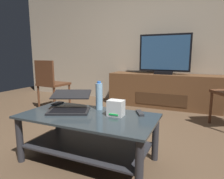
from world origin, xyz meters
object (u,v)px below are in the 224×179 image
at_px(router_box, 116,108).
at_px(coffee_table, 88,130).
at_px(media_cabinet, 163,90).
at_px(cell_phone, 58,103).
at_px(side_chair, 50,82).
at_px(laptop, 70,104).
at_px(television, 164,55).
at_px(tv_remote, 140,113).
at_px(water_bottle_near, 99,96).

bearing_deg(router_box, coffee_table, -160.85).
distance_m(media_cabinet, cell_phone, 2.19).
height_order(side_chair, cell_phone, side_chair).
height_order(laptop, router_box, laptop).
distance_m(television, tv_remote, 2.09).
bearing_deg(side_chair, tv_remote, -28.34).
xyz_separation_m(media_cabinet, side_chair, (-1.78, -1.01, 0.19)).
relative_size(media_cabinet, router_box, 14.30).
xyz_separation_m(side_chair, laptop, (1.27, -1.18, 0.00)).
bearing_deg(router_box, cell_phone, 169.41).
bearing_deg(coffee_table, side_chair, 140.20).
bearing_deg(media_cabinet, cell_phone, -111.25).
xyz_separation_m(coffee_table, television, (0.28, 2.23, 0.66)).
bearing_deg(media_cabinet, television, -90.00).
height_order(coffee_table, cell_phone, cell_phone).
relative_size(router_box, cell_phone, 1.00).
height_order(media_cabinet, tv_remote, media_cabinet).
xyz_separation_m(side_chair, router_box, (1.74, -1.17, 0.01)).
relative_size(television, laptop, 1.79).
bearing_deg(tv_remote, coffee_table, 179.16).
xyz_separation_m(router_box, water_bottle_near, (-0.23, 0.13, 0.06)).
height_order(television, tv_remote, television).
distance_m(water_bottle_near, tv_remote, 0.42).
distance_m(television, water_bottle_near, 2.08).
relative_size(side_chair, router_box, 6.21).
height_order(laptop, water_bottle_near, water_bottle_near).
bearing_deg(laptop, television, 76.66).
relative_size(television, side_chair, 1.05).
xyz_separation_m(cell_phone, tv_remote, (0.92, -0.00, 0.01)).
height_order(water_bottle_near, cell_phone, water_bottle_near).
bearing_deg(laptop, coffee_table, -16.00).
xyz_separation_m(coffee_table, router_box, (0.24, 0.08, 0.21)).
bearing_deg(television, coffee_table, -97.17).
bearing_deg(router_box, media_cabinet, 88.83).
relative_size(media_cabinet, tv_remote, 12.47).
bearing_deg(cell_phone, side_chair, 131.78).
bearing_deg(laptop, side_chair, 136.96).
relative_size(coffee_table, cell_phone, 8.57).
xyz_separation_m(side_chair, tv_remote, (1.91, -1.03, -0.05)).
relative_size(coffee_table, laptop, 2.37).
relative_size(media_cabinet, water_bottle_near, 7.22).
xyz_separation_m(laptop, router_box, (0.47, 0.02, 0.01)).
xyz_separation_m(coffee_table, tv_remote, (0.41, 0.22, 0.15)).
xyz_separation_m(coffee_table, laptop, (-0.23, 0.07, 0.20)).
xyz_separation_m(television, tv_remote, (0.13, -2.02, -0.51)).
bearing_deg(side_chair, media_cabinet, 29.48).
bearing_deg(laptop, router_box, 1.87).
distance_m(media_cabinet, television, 0.65).
distance_m(coffee_table, router_box, 0.32).
distance_m(media_cabinet, laptop, 2.26).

